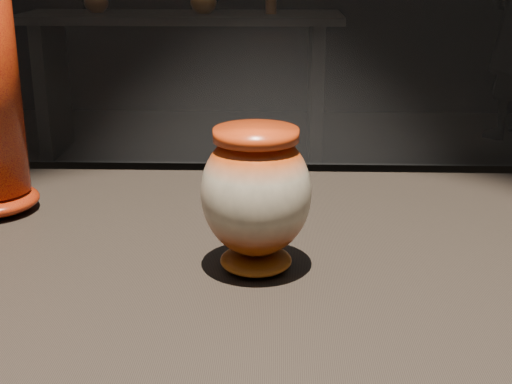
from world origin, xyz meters
TOP-DOWN VIEW (x-y plane):
  - main_vase at (0.11, -0.01)m, footprint 0.14×0.14m
  - back_shelf at (-0.48, 3.72)m, footprint 2.00×0.60m
  - back_vase_left at (-1.01, 3.75)m, footprint 0.17×0.17m
  - back_vase_right at (0.09, 3.69)m, footprint 0.07×0.07m

SIDE VIEW (x-z plane):
  - back_shelf at x=-0.48m, z-range 0.19..1.09m
  - back_vase_right at x=0.09m, z-range 0.90..1.01m
  - back_vase_left at x=-1.01m, z-range 0.90..1.06m
  - main_vase at x=0.11m, z-range 0.91..1.09m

